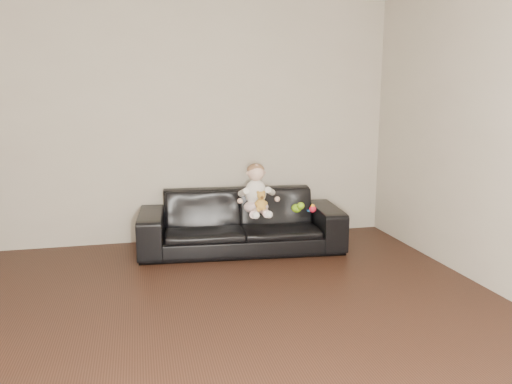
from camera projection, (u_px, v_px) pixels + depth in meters
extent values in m
plane|color=#311B11|center=(194.00, 373.00, 2.86)|extent=(5.50, 5.50, 0.00)
plane|color=#BAB09C|center=(162.00, 121.00, 5.24)|extent=(5.00, 0.00, 5.00)
imported|color=black|center=(241.00, 221.00, 5.12)|extent=(2.11, 0.97, 0.60)
ellipsoid|color=silver|center=(256.00, 207.00, 5.02)|extent=(0.29, 0.27, 0.14)
ellipsoid|color=white|center=(256.00, 192.00, 5.01)|extent=(0.25, 0.22, 0.26)
sphere|color=beige|center=(256.00, 172.00, 4.96)|extent=(0.20, 0.20, 0.17)
ellipsoid|color=#8C603F|center=(256.00, 170.00, 4.96)|extent=(0.21, 0.21, 0.12)
cylinder|color=silver|center=(255.00, 213.00, 4.86)|extent=(0.12, 0.22, 0.08)
cylinder|color=silver|center=(265.00, 212.00, 4.88)|extent=(0.12, 0.22, 0.08)
sphere|color=white|center=(256.00, 215.00, 4.75)|extent=(0.08, 0.08, 0.07)
sphere|color=white|center=(269.00, 215.00, 4.78)|extent=(0.08, 0.08, 0.07)
cylinder|color=white|center=(244.00, 192.00, 4.92)|extent=(0.10, 0.19, 0.12)
cylinder|color=white|center=(270.00, 191.00, 4.98)|extent=(0.10, 0.19, 0.12)
ellipsoid|color=gold|center=(261.00, 204.00, 4.86)|extent=(0.13, 0.12, 0.12)
sphere|color=gold|center=(261.00, 196.00, 4.83)|extent=(0.10, 0.10, 0.08)
sphere|color=gold|center=(258.00, 193.00, 4.83)|extent=(0.04, 0.04, 0.03)
sphere|color=gold|center=(264.00, 192.00, 4.84)|extent=(0.04, 0.04, 0.03)
sphere|color=#593819|center=(262.00, 197.00, 4.80)|extent=(0.04, 0.04, 0.03)
ellipsoid|color=#82C817|center=(296.00, 208.00, 5.07)|extent=(0.11, 0.13, 0.09)
sphere|color=red|center=(313.00, 209.00, 5.07)|extent=(0.08, 0.08, 0.07)
cylinder|color=blue|center=(311.00, 210.00, 5.14)|extent=(0.11, 0.11, 0.01)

